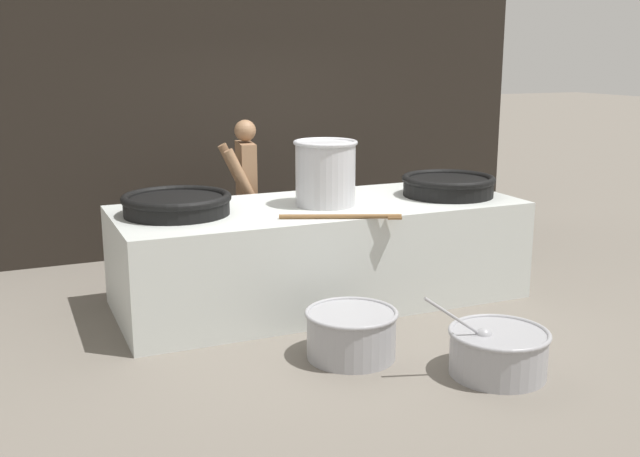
{
  "coord_description": "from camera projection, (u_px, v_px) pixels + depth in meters",
  "views": [
    {
      "loc": [
        -2.74,
        -6.34,
        2.33
      ],
      "look_at": [
        0.0,
        0.0,
        0.71
      ],
      "focal_mm": 42.0,
      "sensor_mm": 36.0,
      "label": 1
    }
  ],
  "objects": [
    {
      "name": "ground_plane",
      "position": [
        320.0,
        299.0,
        7.25
      ],
      "size": [
        60.0,
        60.0,
        0.0
      ],
      "primitive_type": "plane",
      "color": "slate"
    },
    {
      "name": "back_wall",
      "position": [
        242.0,
        107.0,
        8.98
      ],
      "size": [
        7.37,
        0.24,
        3.39
      ],
      "primitive_type": "cube",
      "color": "black",
      "rests_on": "ground_plane"
    },
    {
      "name": "hearth_platform",
      "position": [
        320.0,
        252.0,
        7.15
      ],
      "size": [
        3.82,
        1.5,
        0.94
      ],
      "color": "silver",
      "rests_on": "ground_plane"
    },
    {
      "name": "giant_wok_near",
      "position": [
        177.0,
        203.0,
        6.57
      ],
      "size": [
        0.97,
        0.97,
        0.19
      ],
      "color": "black",
      "rests_on": "hearth_platform"
    },
    {
      "name": "giant_wok_far",
      "position": [
        448.0,
        185.0,
        7.44
      ],
      "size": [
        0.93,
        0.93,
        0.2
      ],
      "color": "black",
      "rests_on": "hearth_platform"
    },
    {
      "name": "stock_pot",
      "position": [
        325.0,
        172.0,
        6.92
      ],
      "size": [
        0.6,
        0.6,
        0.61
      ],
      "color": "#B7B7BC",
      "rests_on": "hearth_platform"
    },
    {
      "name": "stirring_paddle",
      "position": [
        347.0,
        217.0,
        6.42
      ],
      "size": [
        1.0,
        0.46,
        0.04
      ],
      "rotation": [
        0.0,
        0.0,
        -0.39
      ],
      "color": "brown",
      "rests_on": "hearth_platform"
    },
    {
      "name": "cook",
      "position": [
        246.0,
        191.0,
        8.01
      ],
      "size": [
        0.42,
        0.63,
        1.65
      ],
      "rotation": [
        0.0,
        0.0,
        2.99
      ],
      "color": "#8C6647",
      "rests_on": "ground_plane"
    },
    {
      "name": "prep_bowl_vegetables",
      "position": [
        498.0,
        350.0,
        5.52
      ],
      "size": [
        0.97,
        0.75,
        0.65
      ],
      "color": "#9E9EA3",
      "rests_on": "ground_plane"
    },
    {
      "name": "prep_bowl_meat",
      "position": [
        351.0,
        332.0,
        5.84
      ],
      "size": [
        0.73,
        0.73,
        0.38
      ],
      "color": "#9E9EA3",
      "rests_on": "ground_plane"
    }
  ]
}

